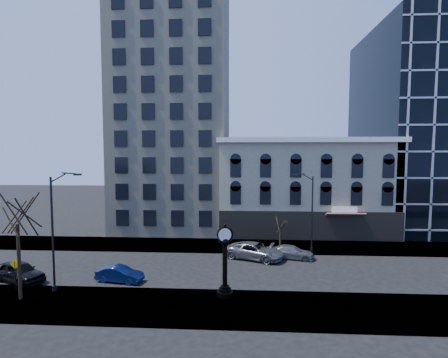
# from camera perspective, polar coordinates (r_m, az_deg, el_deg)

# --- Properties ---
(ground) EXTENTS (160.00, 160.00, 0.00)m
(ground) POSITION_cam_1_polar(r_m,az_deg,el_deg) (33.17, -3.98, -14.43)
(ground) COLOR black
(ground) RESTS_ON ground
(sidewalk_far) EXTENTS (160.00, 6.00, 0.12)m
(sidewalk_far) POSITION_cam_1_polar(r_m,az_deg,el_deg) (40.76, -2.52, -10.76)
(sidewalk_far) COLOR gray
(sidewalk_far) RESTS_ON ground
(sidewalk_near) EXTENTS (160.00, 6.00, 0.12)m
(sidewalk_near) POSITION_cam_1_polar(r_m,az_deg,el_deg) (25.78, -6.40, -19.98)
(sidewalk_near) COLOR gray
(sidewalk_near) RESTS_ON ground
(cream_tower) EXTENTS (15.90, 15.40, 42.50)m
(cream_tower) POSITION_cam_1_polar(r_m,az_deg,el_deg) (51.79, -8.26, 13.90)
(cream_tower) COLOR beige
(cream_tower) RESTS_ON ground
(victorian_row) EXTENTS (22.60, 11.19, 12.50)m
(victorian_row) POSITION_cam_1_polar(r_m,az_deg,el_deg) (47.93, 12.88, -1.38)
(victorian_row) COLOR #A19D85
(victorian_row) RESTS_ON ground
(glass_office) EXTENTS (20.00, 20.15, 28.00)m
(glass_office) POSITION_cam_1_polar(r_m,az_deg,el_deg) (59.17, 31.79, 6.91)
(glass_office) COLOR black
(glass_office) RESTS_ON ground
(street_clock) EXTENTS (1.22, 1.22, 5.37)m
(street_clock) POSITION_cam_1_polar(r_m,az_deg,el_deg) (26.34, 0.15, -13.61)
(street_clock) COLOR black
(street_clock) RESTS_ON sidewalk_near
(street_lamp_near) EXTENTS (2.34, 0.87, 9.24)m
(street_lamp_near) POSITION_cam_1_polar(r_m,az_deg,el_deg) (29.06, -25.06, -3.13)
(street_lamp_near) COLOR black
(street_lamp_near) RESTS_ON sidewalk_near
(street_lamp_far) EXTENTS (2.20, 0.40, 8.50)m
(street_lamp_far) POSITION_cam_1_polar(r_m,az_deg,el_deg) (38.19, 13.33, -1.99)
(street_lamp_far) COLOR black
(street_lamp_far) RESTS_ON sidewalk_far
(bare_tree_near) EXTENTS (5.14, 5.14, 8.83)m
(bare_tree_near) POSITION_cam_1_polar(r_m,az_deg,el_deg) (28.84, -30.76, -3.99)
(bare_tree_near) COLOR #2E2217
(bare_tree_near) RESTS_ON sidewalk_near
(bare_tree_far) EXTENTS (2.16, 2.16, 3.70)m
(bare_tree_far) POSITION_cam_1_polar(r_m,az_deg,el_deg) (39.50, 9.20, -7.07)
(bare_tree_far) COLOR #2E2217
(bare_tree_far) RESTS_ON sidewalk_far
(warning_sign) EXTENTS (0.79, 0.10, 2.42)m
(warning_sign) POSITION_cam_1_polar(r_m,az_deg,el_deg) (31.91, -30.94, -12.44)
(warning_sign) COLOR black
(warning_sign) RESTS_ON sidewalk_near
(car_near_a) EXTENTS (5.27, 3.82, 1.67)m
(car_near_a) POSITION_cam_1_polar(r_m,az_deg,el_deg) (34.32, -30.44, -12.92)
(car_near_a) COLOR black
(car_near_a) RESTS_ON ground
(car_near_b) EXTENTS (4.05, 1.98, 1.28)m
(car_near_b) POSITION_cam_1_polar(r_m,az_deg,el_deg) (31.11, -16.67, -14.65)
(car_near_b) COLOR #0C194C
(car_near_b) RESTS_ON ground
(car_far_a) EXTENTS (6.41, 4.75, 1.62)m
(car_far_a) POSITION_cam_1_polar(r_m,az_deg,el_deg) (35.90, 5.06, -11.62)
(car_far_a) COLOR #595B60
(car_far_a) RESTS_ON ground
(car_far_b) EXTENTS (4.73, 2.79, 1.29)m
(car_far_b) POSITION_cam_1_polar(r_m,az_deg,el_deg) (36.62, 11.04, -11.63)
(car_far_b) COLOR #595B60
(car_far_b) RESTS_ON ground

